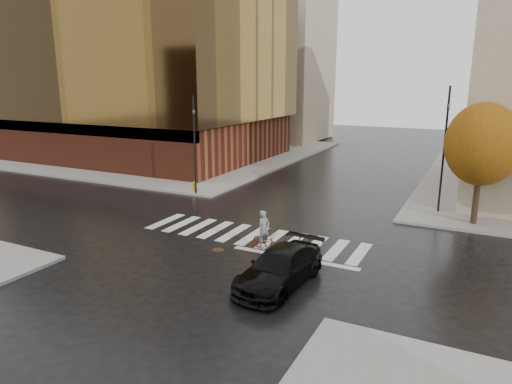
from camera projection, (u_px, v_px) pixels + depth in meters
ground at (248, 239)px, 22.83m from camera, size 120.00×120.00×0.00m
sidewalk_nw at (168, 152)px, 50.19m from camera, size 30.00×30.00×0.15m
crosswalk at (253, 236)px, 23.26m from camera, size 12.00×3.00×0.01m
office_glass at (138, 74)px, 46.05m from camera, size 27.00×19.00×16.00m
building_nw_far at (271, 61)px, 59.48m from camera, size 14.00×12.00×20.00m
tree_ne_a at (482, 145)px, 23.83m from camera, size 3.80×3.80×6.50m
sedan at (280, 268)px, 17.54m from camera, size 2.37×5.01×1.41m
cyclist at (265, 237)px, 21.19m from camera, size 1.77×1.12×1.90m
traffic_light_nw at (194, 140)px, 30.58m from camera, size 0.17×0.14×6.59m
traffic_light_ne at (445, 142)px, 26.10m from camera, size 0.17×0.20×7.29m
fire_hydrant at (194, 186)px, 31.66m from camera, size 0.26×0.26×0.74m
manhole at (218, 250)px, 21.32m from camera, size 0.71×0.71×0.01m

